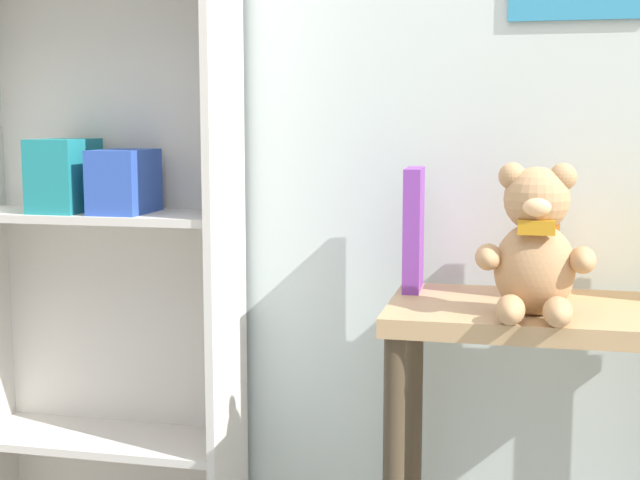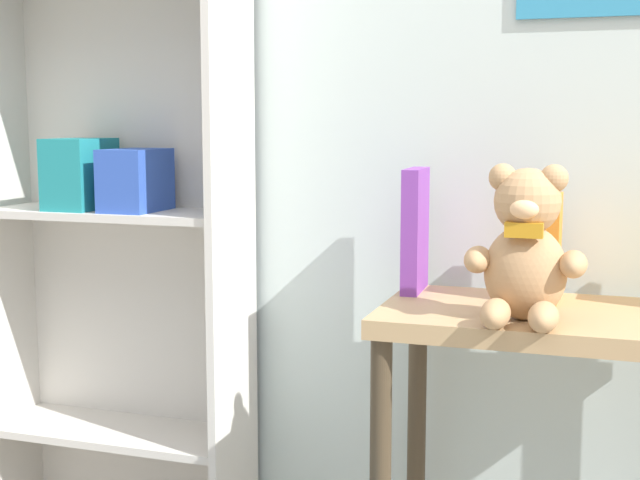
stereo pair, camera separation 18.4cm
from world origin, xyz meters
name	(u,v)px [view 2 (the right image)]	position (x,y,z in m)	size (l,w,h in m)	color
wall_back	(485,16)	(0.00, 1.33, 1.25)	(4.80, 0.07, 2.50)	silver
bookshelf_side	(119,177)	(-0.82, 1.20, 0.90)	(0.62, 0.24, 1.63)	beige
display_table	(541,379)	(0.16, 1.06, 0.54)	(0.60, 0.37, 0.68)	tan
teddy_bear	(525,250)	(0.14, 0.96, 0.80)	(0.21, 0.19, 0.28)	tan
book_standing_purple	(415,230)	(-0.11, 1.17, 0.80)	(0.03, 0.14, 0.25)	purple
book_standing_orange	(549,247)	(0.16, 1.17, 0.78)	(0.04, 0.14, 0.21)	orange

